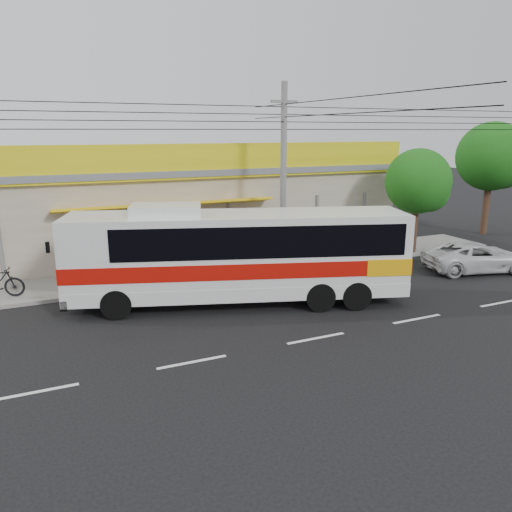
{
  "coord_description": "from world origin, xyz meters",
  "views": [
    {
      "loc": [
        -7.6,
        -14.85,
        6.27
      ],
      "look_at": [
        -0.02,
        2.0,
        1.61
      ],
      "focal_mm": 35.0,
      "sensor_mm": 36.0,
      "label": 1
    }
  ],
  "objects_px": {
    "coach_bus": "(243,251)",
    "white_car": "(477,257)",
    "motorbike_red": "(117,276)",
    "tree_far": "(494,159)",
    "utility_pole": "(284,117)",
    "tree_near": "(420,184)"
  },
  "relations": [
    {
      "from": "motorbike_red",
      "to": "white_car",
      "type": "xyz_separation_m",
      "value": [
        15.52,
        -3.56,
        -0.02
      ]
    },
    {
      "from": "utility_pole",
      "to": "motorbike_red",
      "type": "bearing_deg",
      "value": -179.86
    },
    {
      "from": "coach_bus",
      "to": "utility_pole",
      "type": "xyz_separation_m",
      "value": [
        3.29,
        3.27,
        4.82
      ]
    },
    {
      "from": "motorbike_red",
      "to": "tree_near",
      "type": "height_order",
      "value": "tree_near"
    },
    {
      "from": "coach_bus",
      "to": "utility_pole",
      "type": "height_order",
      "value": "utility_pole"
    },
    {
      "from": "coach_bus",
      "to": "motorbike_red",
      "type": "relative_size",
      "value": 6.15
    },
    {
      "from": "coach_bus",
      "to": "tree_far",
      "type": "relative_size",
      "value": 1.82
    },
    {
      "from": "utility_pole",
      "to": "coach_bus",
      "type": "bearing_deg",
      "value": -135.14
    },
    {
      "from": "motorbike_red",
      "to": "tree_near",
      "type": "xyz_separation_m",
      "value": [
        15.17,
        0.07,
        3.0
      ]
    },
    {
      "from": "tree_far",
      "to": "utility_pole",
      "type": "bearing_deg",
      "value": -171.21
    },
    {
      "from": "coach_bus",
      "to": "utility_pole",
      "type": "distance_m",
      "value": 6.69
    },
    {
      "from": "coach_bus",
      "to": "motorbike_red",
      "type": "bearing_deg",
      "value": 159.46
    },
    {
      "from": "utility_pole",
      "to": "tree_far",
      "type": "distance_m",
      "value": 15.83
    },
    {
      "from": "white_car",
      "to": "tree_far",
      "type": "height_order",
      "value": "tree_far"
    },
    {
      "from": "motorbike_red",
      "to": "utility_pole",
      "type": "bearing_deg",
      "value": -71.81
    },
    {
      "from": "white_car",
      "to": "utility_pole",
      "type": "bearing_deg",
      "value": 80.74
    },
    {
      "from": "motorbike_red",
      "to": "tree_near",
      "type": "relative_size",
      "value": 0.37
    },
    {
      "from": "white_car",
      "to": "tree_near",
      "type": "distance_m",
      "value": 4.73
    },
    {
      "from": "coach_bus",
      "to": "utility_pole",
      "type": "bearing_deg",
      "value": 62.86
    },
    {
      "from": "motorbike_red",
      "to": "white_car",
      "type": "relative_size",
      "value": 0.42
    },
    {
      "from": "coach_bus",
      "to": "tree_near",
      "type": "relative_size",
      "value": 2.28
    },
    {
      "from": "coach_bus",
      "to": "white_car",
      "type": "relative_size",
      "value": 2.6
    }
  ]
}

